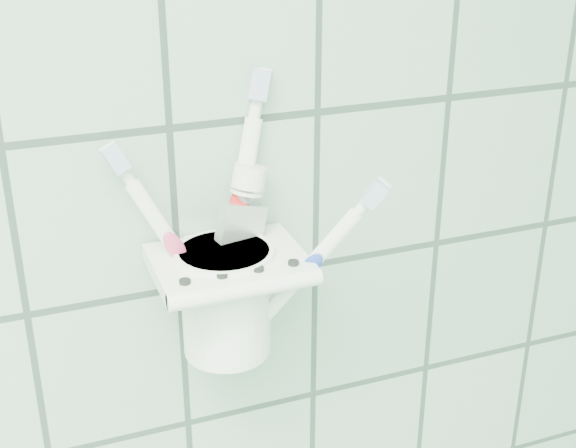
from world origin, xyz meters
The scene contains 6 objects.
holder_bracket centered at (0.64, 1.15, 1.29)m, with size 0.12×0.10×0.04m.
cup centered at (0.64, 1.16, 1.26)m, with size 0.08×0.08×0.09m.
toothbrush_pink centered at (0.64, 1.15, 1.32)m, with size 0.08×0.04×0.18m.
toothbrush_blue centered at (0.63, 1.16, 1.33)m, with size 0.06×0.05×0.22m.
toothbrush_orange centered at (0.65, 1.15, 1.31)m, with size 0.09×0.06×0.17m.
toothpaste_tube centered at (0.64, 1.17, 1.30)m, with size 0.06×0.04×0.15m.
Camera 1 is at (0.49, 0.62, 1.57)m, focal length 50.00 mm.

